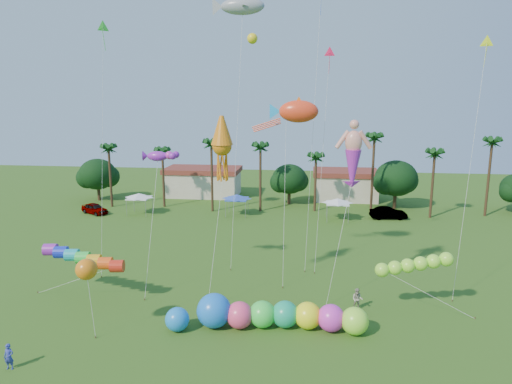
# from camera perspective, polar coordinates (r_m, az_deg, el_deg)

# --- Properties ---
(ground) EXTENTS (160.00, 160.00, 0.00)m
(ground) POSITION_cam_1_polar(r_m,az_deg,el_deg) (30.30, -2.44, -20.88)
(ground) COLOR #285116
(ground) RESTS_ON ground
(tree_line) EXTENTS (69.46, 8.91, 11.00)m
(tree_line) POSITION_cam_1_polar(r_m,az_deg,el_deg) (70.25, 6.24, 1.65)
(tree_line) COLOR #3A2819
(tree_line) RESTS_ON ground
(buildings_row) EXTENTS (35.00, 7.00, 4.00)m
(buildings_row) POSITION_cam_1_polar(r_m,az_deg,el_deg) (76.92, 1.31, 0.85)
(buildings_row) COLOR beige
(buildings_row) RESTS_ON ground
(tent_row) EXTENTS (31.00, 4.00, 0.60)m
(tent_row) POSITION_cam_1_polar(r_m,az_deg,el_deg) (63.85, -2.50, -0.68)
(tent_row) COLOR white
(tent_row) RESTS_ON ground
(car_a) EXTENTS (4.83, 3.80, 1.54)m
(car_a) POSITION_cam_1_polar(r_m,az_deg,el_deg) (69.77, -19.52, -1.96)
(car_a) COLOR #4C4C54
(car_a) RESTS_ON ground
(car_b) EXTENTS (5.10, 2.19, 1.63)m
(car_b) POSITION_cam_1_polar(r_m,az_deg,el_deg) (65.58, 16.21, -2.55)
(car_b) COLOR #4C4C54
(car_b) RESTS_ON ground
(spectator_a) EXTENTS (0.62, 0.43, 1.65)m
(spectator_a) POSITION_cam_1_polar(r_m,az_deg,el_deg) (33.20, -28.50, -17.64)
(spectator_a) COLOR #2D39A0
(spectator_a) RESTS_ON ground
(spectator_b) EXTENTS (0.99, 0.86, 1.75)m
(spectator_b) POSITION_cam_1_polar(r_m,az_deg,el_deg) (37.49, 12.55, -12.95)
(spectator_b) COLOR #A7A38B
(spectator_b) RESTS_ON ground
(caterpillar_inflatable) EXTENTS (12.30, 2.86, 2.51)m
(caterpillar_inflatable) POSITION_cam_1_polar(r_m,az_deg,el_deg) (33.91, 2.39, -15.09)
(caterpillar_inflatable) COLOR #FB4277
(caterpillar_inflatable) RESTS_ON ground
(blue_ball) EXTENTS (1.72, 1.72, 1.72)m
(blue_ball) POSITION_cam_1_polar(r_m,az_deg,el_deg) (34.15, -9.82, -15.41)
(blue_ball) COLOR #197FE7
(blue_ball) RESTS_ON ground
(rainbow_tube) EXTENTS (9.65, 1.75, 3.70)m
(rainbow_tube) POSITION_cam_1_polar(r_m,az_deg,el_deg) (39.17, -19.48, -8.61)
(rainbow_tube) COLOR red
(rainbow_tube) RESTS_ON ground
(green_worm) EXTENTS (9.99, 2.33, 4.06)m
(green_worm) POSITION_cam_1_polar(r_m,az_deg,el_deg) (36.69, 15.49, -9.38)
(green_worm) COLOR #9CF837
(green_worm) RESTS_ON ground
(orange_ball_kite) EXTENTS (1.85, 1.85, 5.71)m
(orange_ball_kite) POSITION_cam_1_polar(r_m,az_deg,el_deg) (33.18, -20.43, -9.06)
(orange_ball_kite) COLOR orange
(orange_ball_kite) RESTS_ON ground
(merman_kite) EXTENTS (3.28, 4.70, 14.13)m
(merman_kite) POSITION_cam_1_polar(r_m,az_deg,el_deg) (38.33, 12.02, 4.11)
(merman_kite) COLOR #EA9585
(merman_kite) RESTS_ON ground
(fish_kite) EXTENTS (5.43, 5.46, 16.27)m
(fish_kite) POSITION_cam_1_polar(r_m,az_deg,el_deg) (41.86, 5.35, 9.99)
(fish_kite) COLOR #F83D1B
(fish_kite) RESTS_ON ground
(shark_kite) EXTENTS (6.15, 7.86, 26.32)m
(shark_kite) POSITION_cam_1_polar(r_m,az_deg,el_deg) (48.73, -1.70, 22.19)
(shark_kite) COLOR gray
(shark_kite) RESTS_ON ground
(squid_kite) EXTENTS (2.24, 4.17, 15.09)m
(squid_kite) POSITION_cam_1_polar(r_m,az_deg,el_deg) (36.47, -4.27, 5.74)
(squid_kite) COLOR orange
(squid_kite) RESTS_ON ground
(lobster_kite) EXTENTS (3.39, 5.74, 11.99)m
(lobster_kite) POSITION_cam_1_polar(r_m,az_deg,el_deg) (40.79, -12.21, 4.40)
(lobster_kite) COLOR purple
(lobster_kite) RESTS_ON ground
(delta_kite_red) EXTENTS (1.51, 3.72, 21.06)m
(delta_kite_red) POSITION_cam_1_polar(r_m,az_deg,el_deg) (44.87, 9.14, 16.24)
(delta_kite_red) COLOR #E5194A
(delta_kite_red) RESTS_ON ground
(delta_kite_yellow) EXTENTS (2.43, 3.40, 21.21)m
(delta_kite_yellow) POSITION_cam_1_polar(r_m,az_deg,el_deg) (41.85, 26.81, 15.75)
(delta_kite_yellow) COLOR #C8E417
(delta_kite_yellow) RESTS_ON ground
(delta_kite_green) EXTENTS (1.08, 3.57, 23.15)m
(delta_kite_green) POSITION_cam_1_polar(r_m,az_deg,el_deg) (45.29, -18.58, 18.40)
(delta_kite_green) COLOR #36DC33
(delta_kite_green) RESTS_ON ground
(delta_kite_blue) EXTENTS (1.53, 4.79, 26.56)m
(delta_kite_blue) POSITION_cam_1_polar(r_m,az_deg,el_deg) (46.80, 8.08, 22.60)
(delta_kite_blue) COLOR blue
(delta_kite_blue) RESTS_ON ground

